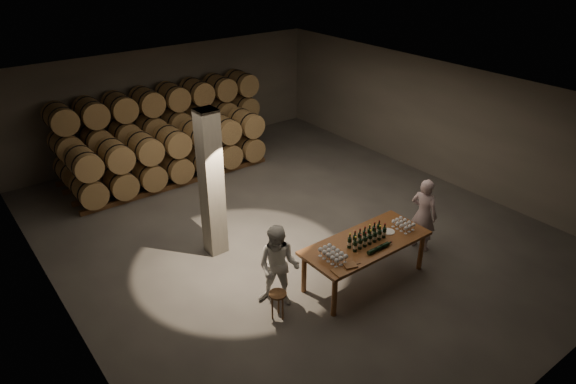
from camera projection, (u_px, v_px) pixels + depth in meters
room at (211, 184)px, 10.46m from camera, size 12.00×12.00×12.00m
tasting_table at (366, 246)px, 9.90m from camera, size 2.60×1.10×0.90m
barrel_stack_back at (163, 124)px, 14.84m from camera, size 6.26×0.95×2.31m
barrel_stack_front at (174, 154)px, 13.81m from camera, size 5.48×0.95×1.57m
bottle_cluster at (367, 237)px, 9.77m from camera, size 0.86×0.23×0.32m
lying_bottles at (379, 248)px, 9.57m from camera, size 0.63×0.08×0.08m
glass_cluster_left at (333, 253)px, 9.26m from camera, size 0.31×0.53×0.19m
glass_cluster_right at (403, 223)px, 10.22m from camera, size 0.30×0.41×0.17m
plate at (388, 232)px, 10.16m from camera, size 0.26×0.26×0.01m
notebook_near at (350, 265)px, 9.13m from camera, size 0.27×0.24×0.03m
notebook_corner at (340, 272)px, 8.96m from camera, size 0.23×0.29×0.02m
pen at (357, 264)px, 9.18m from camera, size 0.13×0.05×0.01m
stool at (278, 298)px, 9.08m from camera, size 0.32×0.32×0.53m
person_man at (424, 214)px, 10.93m from camera, size 0.50×0.67×1.65m
person_woman at (279, 266)px, 9.27m from camera, size 0.98×1.00×1.63m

